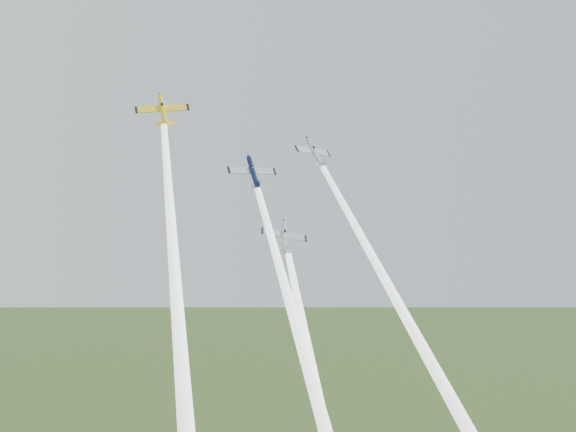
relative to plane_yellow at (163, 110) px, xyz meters
The scene contains 7 objects.
plane_yellow is the anchor object (origin of this frame).
smoke_trail_yellow 36.01m from the plane_yellow, 109.28° to the right, with size 2.32×2.32×65.62m, color white, non-canonical shape.
plane_navy 16.24m from the plane_yellow, 34.00° to the right, with size 7.57×7.51×1.19m, color #0D163B, non-canonical shape.
smoke_trail_navy 50.67m from the plane_yellow, 77.00° to the right, with size 2.32×2.32×70.73m, color white, non-canonical shape.
plane_silver_right 27.00m from the plane_yellow, ahead, with size 7.71×7.65×1.21m, color silver, non-canonical shape.
smoke_trail_silver_right 49.19m from the plane_yellow, 37.07° to the right, with size 2.32×2.32×63.04m, color white, non-canonical shape.
plane_silver_low 26.07m from the plane_yellow, 42.19° to the right, with size 6.89×6.84×1.08m, color #A3A8B1, non-canonical shape.
Camera 1 is at (-60.24, -93.34, 87.88)m, focal length 45.00 mm.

